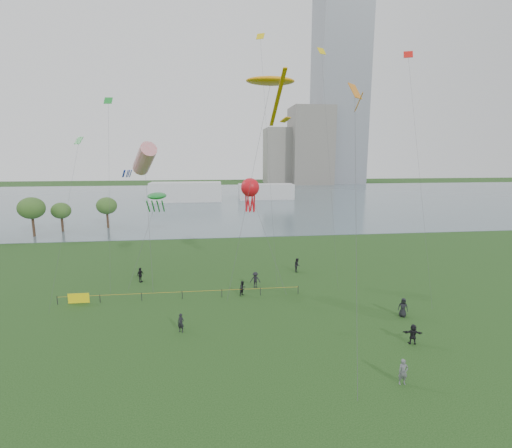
{
  "coord_description": "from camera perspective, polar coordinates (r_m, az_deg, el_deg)",
  "views": [
    {
      "loc": [
        -4.12,
        -23.89,
        14.33
      ],
      "look_at": [
        0.0,
        10.0,
        8.0
      ],
      "focal_mm": 26.0,
      "sensor_mm": 36.0,
      "label": 1
    }
  ],
  "objects": [
    {
      "name": "small_kites",
      "position": [
        43.18,
        -3.33,
        21.8
      ],
      "size": [
        34.77,
        7.92,
        12.66
      ],
      "color": "#198C2D"
    },
    {
      "name": "spectator_d",
      "position": [
        36.63,
        21.68,
        -11.84
      ],
      "size": [
        1.01,
        0.89,
        1.74
      ],
      "primitive_type": "imported",
      "rotation": [
        0.0,
        0.0,
        -0.5
      ],
      "color": "black",
      "rests_on": "ground_plane"
    },
    {
      "name": "tower",
      "position": [
        208.03,
        12.81,
        22.94
      ],
      "size": [
        24.0,
        24.0,
        120.0
      ],
      "primitive_type": "cube",
      "color": "slate",
      "rests_on": "ground_plane"
    },
    {
      "name": "kite_creature",
      "position": [
        44.7,
        -15.0,
        4.15
      ],
      "size": [
        4.0,
        6.38,
        10.08
      ],
      "rotation": [
        0.0,
        0.0,
        -0.15
      ],
      "color": "#3F3F42"
    },
    {
      "name": "trees",
      "position": [
        78.62,
        -30.61,
        2.07
      ],
      "size": [
        24.71,
        11.02,
        7.08
      ],
      "color": "#39261A",
      "rests_on": "ground_plane"
    },
    {
      "name": "building_mid",
      "position": [
        192.58,
        8.33,
        11.78
      ],
      "size": [
        20.0,
        20.0,
        38.0
      ],
      "primitive_type": "cube",
      "color": "slate",
      "rests_on": "ground_plane"
    },
    {
      "name": "spectator_b",
      "position": [
        41.08,
        -0.11,
        -8.59
      ],
      "size": [
        1.25,
        0.86,
        1.78
      ],
      "primitive_type": "imported",
      "rotation": [
        0.0,
        0.0,
        -0.19
      ],
      "color": "black",
      "rests_on": "ground_plane"
    },
    {
      "name": "kite_delta",
      "position": [
        32.55,
        15.06,
        17.36
      ],
      "size": [
        4.4,
        12.79,
        20.18
      ],
      "rotation": [
        0.0,
        0.0,
        -0.4
      ],
      "color": "#3F3F42"
    },
    {
      "name": "building_low",
      "position": [
        195.26,
        3.79,
        10.38
      ],
      "size": [
        16.0,
        18.0,
        28.0
      ],
      "primitive_type": "cube",
      "color": "slate",
      "rests_on": "ground_plane"
    },
    {
      "name": "ground_plane",
      "position": [
        28.16,
        2.62,
        -20.1
      ],
      "size": [
        400.0,
        400.0,
        0.0
      ],
      "primitive_type": "plane",
      "color": "#163611"
    },
    {
      "name": "spectator_e",
      "position": [
        32.09,
        22.99,
        -15.33
      ],
      "size": [
        1.54,
        0.83,
        1.58
      ],
      "primitive_type": "imported",
      "rotation": [
        0.0,
        0.0,
        2.88
      ],
      "color": "black",
      "rests_on": "ground_plane"
    },
    {
      "name": "kite_windsock",
      "position": [
        44.71,
        -16.79,
        9.56
      ],
      "size": [
        4.29,
        8.44,
        15.88
      ],
      "rotation": [
        0.0,
        0.0,
        0.14
      ],
      "color": "#3F3F42"
    },
    {
      "name": "spectator_a",
      "position": [
        38.93,
        -2.05,
        -9.86
      ],
      "size": [
        0.96,
        0.96,
        1.57
      ],
      "primitive_type": "imported",
      "rotation": [
        0.0,
        0.0,
        0.78
      ],
      "color": "black",
      "rests_on": "ground_plane"
    },
    {
      "name": "pavilion_right",
      "position": [
        123.79,
        1.52,
        5.02
      ],
      "size": [
        18.0,
        7.0,
        5.0
      ],
      "primitive_type": "cube",
      "color": "silver",
      "rests_on": "ground_plane"
    },
    {
      "name": "kite_flyer",
      "position": [
        26.91,
        21.7,
        -20.38
      ],
      "size": [
        0.64,
        0.45,
        1.68
      ],
      "primitive_type": "imported",
      "rotation": [
        0.0,
        0.0,
        -0.08
      ],
      "color": "slate",
      "rests_on": "ground_plane"
    },
    {
      "name": "spectator_f",
      "position": [
        32.08,
        -11.49,
        -14.69
      ],
      "size": [
        0.68,
        0.58,
        1.57
      ],
      "primitive_type": "imported",
      "rotation": [
        0.0,
        0.0,
        -0.44
      ],
      "color": "black",
      "rests_on": "ground_plane"
    },
    {
      "name": "pavilion_left",
      "position": [
        119.69,
        -10.71,
        4.89
      ],
      "size": [
        22.0,
        8.0,
        6.0
      ],
      "primitive_type": "cube",
      "color": "silver",
      "rests_on": "ground_plane"
    },
    {
      "name": "lake",
      "position": [
        124.78,
        -5.0,
        3.88
      ],
      "size": [
        400.0,
        120.0,
        0.08
      ],
      "primitive_type": "cube",
      "color": "slate",
      "rests_on": "ground_plane"
    },
    {
      "name": "kite_stingray",
      "position": [
        39.9,
        2.25,
        21.05
      ],
      "size": [
        7.34,
        10.03,
        22.11
      ],
      "rotation": [
        0.0,
        0.0,
        -0.31
      ],
      "color": "#3F3F42"
    },
    {
      "name": "kite_octopus",
      "position": [
        43.77,
        -0.91,
        5.55
      ],
      "size": [
        4.13,
        8.43,
        11.73
      ],
      "rotation": [
        0.0,
        0.0,
        0.24
      ],
      "color": "#3F3F42"
    },
    {
      "name": "spectator_c",
      "position": [
        44.82,
        -17.39,
        -7.49
      ],
      "size": [
        0.89,
        1.08,
        1.72
      ],
      "primitive_type": "imported",
      "rotation": [
        0.0,
        0.0,
        1.02
      ],
      "color": "black",
      "rests_on": "ground_plane"
    },
    {
      "name": "spectator_g",
      "position": [
        46.78,
        6.36,
        -6.29
      ],
      "size": [
        0.84,
        0.98,
        1.74
      ],
      "primitive_type": "imported",
      "rotation": [
        0.0,
        0.0,
        1.33
      ],
      "color": "black",
      "rests_on": "ground_plane"
    },
    {
      "name": "fence",
      "position": [
        39.84,
        -20.24,
        -10.4
      ],
      "size": [
        24.07,
        0.07,
        1.05
      ],
      "color": "black",
      "rests_on": "ground_plane"
    }
  ]
}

